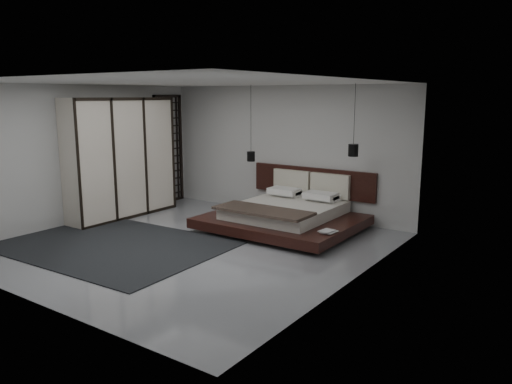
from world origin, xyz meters
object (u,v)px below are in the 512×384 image
Objects in this scene: wardrobe at (121,158)px; rug at (111,244)px; pendant_right at (353,150)px; lattice_screen at (169,149)px; pendant_left at (251,156)px; bed at (286,214)px.

wardrobe reaches higher than rug.
pendant_right reaches higher than wardrobe.
pendant_left reaches higher than lattice_screen.
lattice_screen is at bearing 178.94° from pendant_right.
pendant_left is 2.78m from wardrobe.
pendant_left is at bearing 158.73° from bed.
pendant_left is at bearing -2.04° from lattice_screen.
pendant_right reaches higher than lattice_screen.
pendant_right is 4.89m from wardrobe.
pendant_left is 0.62× the size of wardrobe.
pendant_left reaches higher than rug.
bed is 1.62m from pendant_left.
lattice_screen is 3.92m from rug.
wardrobe is 2.51m from rug.
pendant_left is at bearing 35.18° from wardrobe.
wardrobe is 0.66× the size of rug.
pendant_left reaches higher than wardrobe.
lattice_screen is 4.87m from pendant_right.
bed is at bearing 54.45° from rug.
lattice_screen is 1.62× the size of pendant_left.
pendant_left is (2.52, -0.09, 0.01)m from lattice_screen.
pendant_right is (4.86, -0.09, 0.28)m from lattice_screen.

